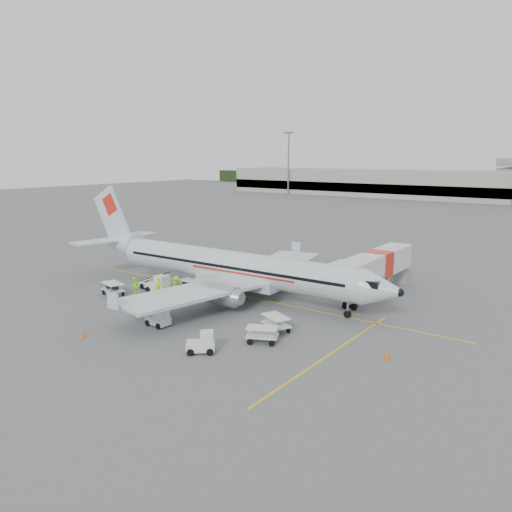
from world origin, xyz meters
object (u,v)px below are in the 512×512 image
object	(u,v)px
belt_loader	(155,278)
aircraft	(233,246)
jet_bridge	(377,273)
tug_mid	(158,317)
tug_fore	(200,342)
tug_aft	(158,284)

from	to	relation	value
belt_loader	aircraft	bearing A→B (deg)	16.50
jet_bridge	tug_mid	world-z (taller)	jet_bridge
jet_bridge	tug_fore	world-z (taller)	jet_bridge
aircraft	jet_bridge	xyz separation A→B (m)	(11.55, 8.84, -2.87)
belt_loader	tug_aft	distance (m)	1.36
aircraft	belt_loader	size ratio (longest dim) A/B	8.05
aircraft	belt_loader	distance (m)	9.47
aircraft	jet_bridge	world-z (taller)	aircraft
jet_bridge	tug_aft	size ratio (longest dim) A/B	6.97
jet_bridge	tug_aft	distance (m)	22.35
jet_bridge	tug_mid	xyz separation A→B (m)	(-10.81, -19.72, -1.45)
tug_fore	tug_aft	distance (m)	17.20
aircraft	belt_loader	bearing A→B (deg)	-160.73
jet_bridge	tug_mid	bearing A→B (deg)	-118.70
belt_loader	tug_aft	world-z (taller)	belt_loader
tug_fore	tug_aft	size ratio (longest dim) A/B	0.83
aircraft	tug_aft	bearing A→B (deg)	-153.42
aircraft	tug_fore	xyz separation A→B (m)	(7.47, -13.07, -4.31)
tug_aft	tug_mid	bearing A→B (deg)	-44.36
belt_loader	tug_fore	world-z (taller)	belt_loader
tug_mid	tug_aft	distance (m)	10.52
aircraft	tug_fore	distance (m)	15.66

